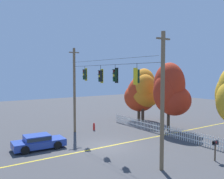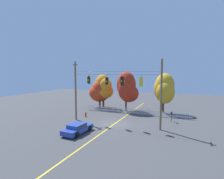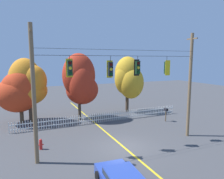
{
  "view_description": "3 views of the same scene",
  "coord_description": "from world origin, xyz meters",
  "px_view_note": "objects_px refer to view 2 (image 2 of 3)",
  "views": [
    {
      "loc": [
        16.78,
        -11.16,
        6.03
      ],
      "look_at": [
        -0.02,
        0.45,
        4.69
      ],
      "focal_mm": 39.89,
      "sensor_mm": 36.0,
      "label": 1
    },
    {
      "loc": [
        8.77,
        -21.54,
        6.93
      ],
      "look_at": [
        -0.49,
        0.44,
        4.66
      ],
      "focal_mm": 28.27,
      "sensor_mm": 36.0,
      "label": 2
    },
    {
      "loc": [
        -6.72,
        -13.3,
        6.4
      ],
      "look_at": [
        -0.58,
        0.84,
        4.25
      ],
      "focal_mm": 33.77,
      "sensor_mm": 36.0,
      "label": 3
    }
  ],
  "objects_px": {
    "fire_hydrant": "(86,114)",
    "autumn_maple_near_fence": "(100,91)",
    "traffic_signal_southbound_primary": "(107,81)",
    "traffic_signal_eastbound_side": "(141,82)",
    "autumn_maple_mid": "(103,88)",
    "autumn_oak_far_east": "(127,89)",
    "traffic_signal_northbound_secondary": "(122,81)",
    "parked_car": "(77,128)",
    "roadside_mailbox": "(171,114)",
    "traffic_signal_westbound_side": "(89,80)",
    "autumn_maple_far_west": "(164,89)"
  },
  "relations": [
    {
      "from": "traffic_signal_southbound_primary",
      "to": "autumn_maple_mid",
      "type": "bearing_deg",
      "value": 118.2
    },
    {
      "from": "autumn_maple_mid",
      "to": "parked_car",
      "type": "distance_m",
      "value": 15.3
    },
    {
      "from": "autumn_maple_far_west",
      "to": "fire_hydrant",
      "type": "relative_size",
      "value": 8.77
    },
    {
      "from": "autumn_maple_mid",
      "to": "parked_car",
      "type": "height_order",
      "value": "autumn_maple_mid"
    },
    {
      "from": "autumn_maple_mid",
      "to": "fire_hydrant",
      "type": "height_order",
      "value": "autumn_maple_mid"
    },
    {
      "from": "autumn_oak_far_east",
      "to": "traffic_signal_westbound_side",
      "type": "bearing_deg",
      "value": -109.14
    },
    {
      "from": "traffic_signal_southbound_primary",
      "to": "autumn_maple_near_fence",
      "type": "height_order",
      "value": "traffic_signal_southbound_primary"
    },
    {
      "from": "traffic_signal_eastbound_side",
      "to": "fire_hydrant",
      "type": "relative_size",
      "value": 1.87
    },
    {
      "from": "traffic_signal_northbound_secondary",
      "to": "autumn_maple_far_west",
      "type": "xyz_separation_m",
      "value": [
        4.29,
        9.49,
        -1.65
      ]
    },
    {
      "from": "parked_car",
      "to": "roadside_mailbox",
      "type": "xyz_separation_m",
      "value": [
        9.57,
        9.12,
        0.57
      ]
    },
    {
      "from": "traffic_signal_southbound_primary",
      "to": "parked_car",
      "type": "bearing_deg",
      "value": -106.53
    },
    {
      "from": "autumn_maple_near_fence",
      "to": "fire_hydrant",
      "type": "relative_size",
      "value": 7.12
    },
    {
      "from": "autumn_maple_near_fence",
      "to": "fire_hydrant",
      "type": "xyz_separation_m",
      "value": [
        1.18,
        -7.44,
        -3.0
      ]
    },
    {
      "from": "traffic_signal_northbound_secondary",
      "to": "autumn_oak_far_east",
      "type": "xyz_separation_m",
      "value": [
        -2.01,
        8.41,
        -1.79
      ]
    },
    {
      "from": "traffic_signal_southbound_primary",
      "to": "fire_hydrant",
      "type": "distance_m",
      "value": 7.39
    },
    {
      "from": "traffic_signal_southbound_primary",
      "to": "traffic_signal_eastbound_side",
      "type": "bearing_deg",
      "value": -0.23
    },
    {
      "from": "roadside_mailbox",
      "to": "traffic_signal_eastbound_side",
      "type": "bearing_deg",
      "value": -128.81
    },
    {
      "from": "traffic_signal_eastbound_side",
      "to": "autumn_maple_near_fence",
      "type": "height_order",
      "value": "traffic_signal_eastbound_side"
    },
    {
      "from": "traffic_signal_eastbound_side",
      "to": "roadside_mailbox",
      "type": "bearing_deg",
      "value": 51.19
    },
    {
      "from": "fire_hydrant",
      "to": "parked_car",
      "type": "bearing_deg",
      "value": -65.76
    },
    {
      "from": "traffic_signal_southbound_primary",
      "to": "parked_car",
      "type": "distance_m",
      "value": 7.31
    },
    {
      "from": "traffic_signal_northbound_secondary",
      "to": "traffic_signal_eastbound_side",
      "type": "height_order",
      "value": "same"
    },
    {
      "from": "autumn_maple_far_west",
      "to": "parked_car",
      "type": "xyz_separation_m",
      "value": [
        -7.9,
        -14.43,
        -3.62
      ]
    },
    {
      "from": "autumn_maple_near_fence",
      "to": "autumn_oak_far_east",
      "type": "height_order",
      "value": "autumn_oak_far_east"
    },
    {
      "from": "autumn_maple_mid",
      "to": "traffic_signal_southbound_primary",
      "type": "bearing_deg",
      "value": -61.8
    },
    {
      "from": "autumn_maple_mid",
      "to": "autumn_maple_far_west",
      "type": "bearing_deg",
      "value": -0.32
    },
    {
      "from": "traffic_signal_northbound_secondary",
      "to": "autumn_maple_mid",
      "type": "bearing_deg",
      "value": 127.25
    },
    {
      "from": "autumn_maple_far_west",
      "to": "traffic_signal_southbound_primary",
      "type": "bearing_deg",
      "value": -124.13
    },
    {
      "from": "autumn_maple_far_west",
      "to": "parked_car",
      "type": "distance_m",
      "value": 16.84
    },
    {
      "from": "roadside_mailbox",
      "to": "autumn_maple_mid",
      "type": "bearing_deg",
      "value": 157.91
    },
    {
      "from": "autumn_oak_far_east",
      "to": "roadside_mailbox",
      "type": "bearing_deg",
      "value": -27.94
    },
    {
      "from": "autumn_maple_mid",
      "to": "autumn_maple_far_west",
      "type": "relative_size",
      "value": 0.97
    },
    {
      "from": "traffic_signal_southbound_primary",
      "to": "autumn_maple_mid",
      "type": "relative_size",
      "value": 0.23
    },
    {
      "from": "autumn_maple_mid",
      "to": "autumn_maple_far_west",
      "type": "height_order",
      "value": "autumn_maple_far_west"
    },
    {
      "from": "traffic_signal_westbound_side",
      "to": "traffic_signal_northbound_secondary",
      "type": "distance_m",
      "value": 4.93
    },
    {
      "from": "autumn_oak_far_east",
      "to": "parked_car",
      "type": "height_order",
      "value": "autumn_oak_far_east"
    },
    {
      "from": "parked_car",
      "to": "autumn_maple_far_west",
      "type": "bearing_deg",
      "value": 61.3
    },
    {
      "from": "autumn_maple_mid",
      "to": "roadside_mailbox",
      "type": "xyz_separation_m",
      "value": [
        13.23,
        -5.37,
        -2.7
      ]
    },
    {
      "from": "fire_hydrant",
      "to": "traffic_signal_eastbound_side",
      "type": "bearing_deg",
      "value": -12.39
    },
    {
      "from": "autumn_oak_far_east",
      "to": "fire_hydrant",
      "type": "xyz_separation_m",
      "value": [
        -4.74,
        -6.38,
        -3.69
      ]
    },
    {
      "from": "autumn_oak_far_east",
      "to": "fire_hydrant",
      "type": "relative_size",
      "value": 9.13
    },
    {
      "from": "autumn_maple_near_fence",
      "to": "autumn_maple_far_west",
      "type": "height_order",
      "value": "autumn_maple_far_west"
    },
    {
      "from": "traffic_signal_westbound_side",
      "to": "parked_car",
      "type": "bearing_deg",
      "value": -75.01
    },
    {
      "from": "fire_hydrant",
      "to": "autumn_maple_near_fence",
      "type": "bearing_deg",
      "value": 98.99
    },
    {
      "from": "traffic_signal_northbound_secondary",
      "to": "traffic_signal_southbound_primary",
      "type": "bearing_deg",
      "value": 180.0
    },
    {
      "from": "traffic_signal_southbound_primary",
      "to": "traffic_signal_eastbound_side",
      "type": "relative_size",
      "value": 1.03
    },
    {
      "from": "parked_car",
      "to": "roadside_mailbox",
      "type": "distance_m",
      "value": 13.23
    },
    {
      "from": "traffic_signal_westbound_side",
      "to": "traffic_signal_southbound_primary",
      "type": "xyz_separation_m",
      "value": [
        2.79,
        0.0,
        -0.12
      ]
    },
    {
      "from": "autumn_maple_far_west",
      "to": "roadside_mailbox",
      "type": "distance_m",
      "value": 6.34
    },
    {
      "from": "traffic_signal_westbound_side",
      "to": "fire_hydrant",
      "type": "distance_m",
      "value": 6.16
    }
  ]
}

